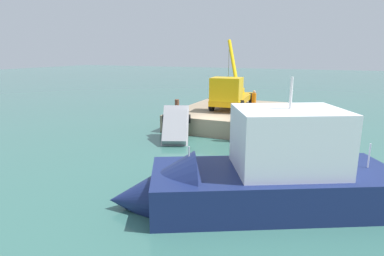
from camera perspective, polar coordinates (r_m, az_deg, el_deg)
name	(u,v)px	position (r m, az deg, el deg)	size (l,w,h in m)	color
ground	(211,136)	(23.63, 3.35, -1.47)	(200.00, 200.00, 0.00)	#386B60
dock	(231,116)	(28.03, 6.92, 2.18)	(10.72, 7.97, 1.31)	gray
crane_truck	(230,92)	(27.57, 6.78, 6.24)	(10.56, 4.43, 5.98)	orange
dock_worker	(254,101)	(26.12, 10.85, 4.65)	(0.34, 0.34, 1.74)	#2C2C2C
salvaged_car	(175,133)	(22.00, -2.99, -0.87)	(4.20, 3.18, 3.61)	#99999E
moored_yacht	(239,186)	(13.10, 8.36, -10.17)	(8.46, 11.66, 6.58)	navy
piling_near	(177,118)	(23.53, -2.64, 1.82)	(0.31, 0.31, 2.67)	brown
piling_mid	(237,124)	(22.08, 7.87, 0.66)	(0.39, 0.39, 2.46)	brown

